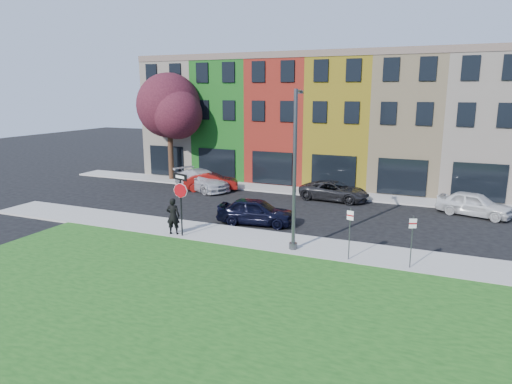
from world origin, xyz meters
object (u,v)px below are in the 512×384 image
at_px(stop_sign, 181,192).
at_px(man, 173,216).
at_px(sedan_near, 256,211).
at_px(street_lamp, 295,170).

xyz_separation_m(stop_sign, man, (-0.57, 0.09, -1.37)).
bearing_deg(man, stop_sign, 153.47).
distance_m(sedan_near, street_lamp, 5.68).
bearing_deg(stop_sign, sedan_near, 75.08).
xyz_separation_m(sedan_near, street_lamp, (3.39, -3.30, 3.15)).
xyz_separation_m(stop_sign, street_lamp, (5.96, 0.56, 1.44)).
height_order(stop_sign, man, stop_sign).
relative_size(stop_sign, man, 1.69).
relative_size(man, sedan_near, 0.42).
distance_m(stop_sign, man, 1.48).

